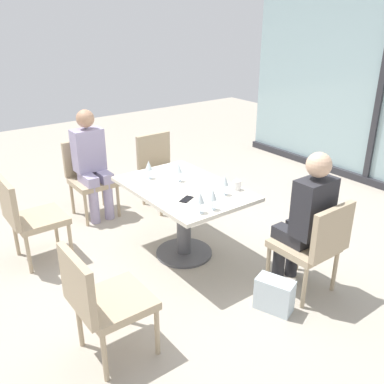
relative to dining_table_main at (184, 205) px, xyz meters
The scene contains 18 objects.
ground_plane 0.54m from the dining_table_main, ahead, with size 12.00×12.00×0.00m, color #A89E8E.
window_wall_backdrop 3.26m from the dining_table_main, 90.00° to the left, with size 4.43×0.10×2.70m.
dining_table_main is the anchor object (origin of this frame).
chair_far_right 1.26m from the dining_table_main, 22.75° to the left, with size 0.50×0.46×0.87m.
chair_side_end 1.48m from the dining_table_main, 167.33° to the right, with size 0.50×0.46×0.87m.
chair_front_left 1.46m from the dining_table_main, 122.24° to the right, with size 0.46×0.50×0.87m.
chair_far_left 1.26m from the dining_table_main, 157.25° to the left, with size 0.50×0.46×0.87m.
chair_front_right 1.46m from the dining_table_main, 57.76° to the right, with size 0.46×0.50×0.87m.
person_far_right 1.17m from the dining_table_main, 24.84° to the left, with size 0.39×0.34×1.26m.
person_side_end 1.38m from the dining_table_main, 166.34° to the right, with size 0.39×0.34×1.26m.
wine_glass_0 0.35m from the dining_table_main, 162.26° to the left, with size 0.07×0.07×0.18m.
wine_glass_1 0.53m from the dining_table_main, 26.27° to the left, with size 0.07×0.07×0.18m.
wine_glass_2 0.64m from the dining_table_main, 10.10° to the right, with size 0.07×0.07×0.18m.
wine_glass_3 0.51m from the dining_table_main, 158.70° to the right, with size 0.07×0.07×0.18m.
wine_glass_4 0.66m from the dining_table_main, 22.14° to the right, with size 0.07×0.07×0.18m.
coffee_cup 0.55m from the dining_table_main, 44.90° to the left, with size 0.08×0.08×0.09m, color white.
cell_phone_on_table 0.35m from the dining_table_main, 30.84° to the right, with size 0.07×0.14×0.01m, color black.
handbag_0 1.21m from the dining_table_main, ahead, with size 0.30×0.16×0.28m, color silver.
Camera 1 is at (2.98, -2.13, 2.25)m, focal length 39.51 mm.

